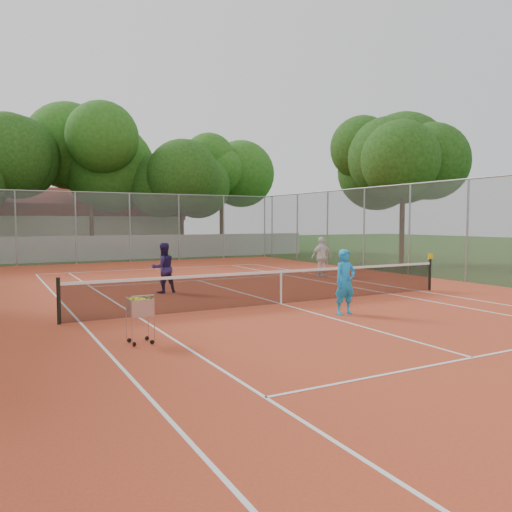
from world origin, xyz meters
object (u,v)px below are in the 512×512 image
clubhouse (65,223)px  player_near (345,282)px  player_far_left (163,268)px  tennis_net (281,287)px  ball_hopper (140,319)px  player_far_right (322,257)px

clubhouse → player_near: clubhouse is taller
player_far_left → player_near: bearing=111.3°
tennis_net → ball_hopper: bearing=-150.6°
clubhouse → tennis_net: bearing=-86.1°
player_far_left → ball_hopper: 6.92m
ball_hopper → tennis_net: bearing=44.8°
tennis_net → ball_hopper: size_ratio=12.28×
player_far_right → ball_hopper: bearing=41.3°
player_far_right → ball_hopper: size_ratio=1.76×
clubhouse → player_far_right: (7.20, -23.76, -1.33)m
player_far_right → ball_hopper: 12.76m
tennis_net → ball_hopper: tennis_net is taller
player_far_right → player_far_left: bearing=14.2°
player_far_right → clubhouse: bearing=-70.4°
tennis_net → player_far_right: size_ratio=6.99×
player_near → ball_hopper: (-5.40, -0.58, -0.34)m
clubhouse → ball_hopper: clubhouse is taller
player_far_right → ball_hopper: player_far_right is taller
clubhouse → player_far_left: (-0.26, -25.27, -1.35)m
player_near → tennis_net: bearing=106.5°
tennis_net → player_far_right: bearing=45.2°
player_near → player_far_left: (-2.87, 5.85, -0.00)m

